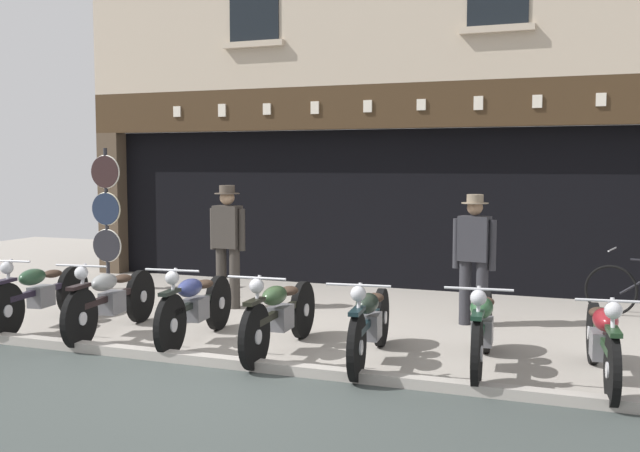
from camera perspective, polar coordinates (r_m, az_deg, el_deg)
ground at (r=6.90m, az=-11.97°, el=-12.92°), size 22.48×22.00×0.18m
shop_facade at (r=13.97m, az=6.06°, el=3.43°), size 10.78×4.42×6.33m
motorcycle_far_left at (r=10.03m, az=-20.56°, el=-4.78°), size 0.62×2.06×0.93m
motorcycle_left at (r=9.30m, az=-15.63°, el=-5.36°), size 0.62×2.09×0.93m
motorcycle_center_left at (r=8.71m, az=-9.48°, el=-5.95°), size 0.62×1.98×0.93m
motorcycle_center at (r=8.12m, az=-3.08°, el=-6.67°), size 0.62×2.10×0.93m
motorcycle_center_right at (r=7.74m, az=3.82°, el=-7.29°), size 0.62×2.05×0.92m
motorcycle_right at (r=7.64m, az=12.27°, el=-7.52°), size 0.62×2.06×0.93m
motorcycle_far_right at (r=7.49m, az=20.74°, el=-8.08°), size 0.62×2.05×0.91m
salesman_left at (r=10.62m, az=-7.06°, el=-1.04°), size 0.56×0.35×1.74m
shopkeeper_center at (r=9.60m, az=11.67°, el=-2.05°), size 0.55×0.34×1.66m
tyre_sign_pole at (r=12.60m, az=-15.98°, el=1.17°), size 0.54×0.06×2.29m
advert_board_near at (r=12.05m, az=11.52°, el=3.32°), size 0.67×0.03×1.10m
advert_board_far at (r=11.93m, az=16.09°, el=2.84°), size 0.84×0.03×1.10m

